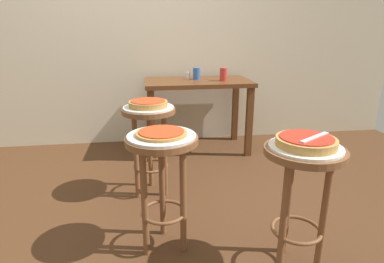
{
  "coord_description": "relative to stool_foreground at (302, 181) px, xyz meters",
  "views": [
    {
      "loc": [
        0.11,
        -1.96,
        1.21
      ],
      "look_at": [
        0.39,
        -0.05,
        0.61
      ],
      "focal_mm": 30.2,
      "sensor_mm": 36.0,
      "label": 1
    }
  ],
  "objects": [
    {
      "name": "ground_plane",
      "position": [
        -0.86,
        0.61,
        -0.5
      ],
      "size": [
        6.0,
        6.0,
        0.0
      ],
      "primitive_type": "plane",
      "color": "#4C2D19"
    },
    {
      "name": "back_wall",
      "position": [
        -0.86,
        2.26,
        1.0
      ],
      "size": [
        6.0,
        0.1,
        3.0
      ],
      "primitive_type": "cube",
      "color": "beige",
      "rests_on": "ground_plane"
    },
    {
      "name": "stool_foreground",
      "position": [
        0.0,
        0.0,
        0.0
      ],
      "size": [
        0.39,
        0.39,
        0.67
      ],
      "color": "brown",
      "rests_on": "ground_plane"
    },
    {
      "name": "serving_plate_foreground",
      "position": [
        0.0,
        0.0,
        0.18
      ],
      "size": [
        0.35,
        0.35,
        0.01
      ],
      "primitive_type": "cylinder",
      "color": "white",
      "rests_on": "stool_foreground"
    },
    {
      "name": "pizza_foreground",
      "position": [
        0.0,
        -0.0,
        0.21
      ],
      "size": [
        0.29,
        0.29,
        0.05
      ],
      "color": "tan",
      "rests_on": "serving_plate_foreground"
    },
    {
      "name": "stool_middle",
      "position": [
        -0.67,
        0.27,
        0.0
      ],
      "size": [
        0.39,
        0.39,
        0.67
      ],
      "color": "brown",
      "rests_on": "ground_plane"
    },
    {
      "name": "serving_plate_middle",
      "position": [
        -0.67,
        0.27,
        0.18
      ],
      "size": [
        0.37,
        0.37,
        0.01
      ],
      "primitive_type": "cylinder",
      "color": "silver",
      "rests_on": "stool_middle"
    },
    {
      "name": "pizza_middle",
      "position": [
        -0.67,
        0.27,
        0.2
      ],
      "size": [
        0.27,
        0.27,
        0.02
      ],
      "color": "#B78442",
      "rests_on": "serving_plate_middle"
    },
    {
      "name": "stool_leftside",
      "position": [
        -0.73,
        0.94,
        0.0
      ],
      "size": [
        0.39,
        0.39,
        0.67
      ],
      "color": "brown",
      "rests_on": "ground_plane"
    },
    {
      "name": "serving_plate_leftside",
      "position": [
        -0.73,
        0.94,
        0.18
      ],
      "size": [
        0.37,
        0.37,
        0.01
      ],
      "primitive_type": "cylinder",
      "color": "silver",
      "rests_on": "stool_leftside"
    },
    {
      "name": "pizza_leftside",
      "position": [
        -0.73,
        0.94,
        0.21
      ],
      "size": [
        0.28,
        0.28,
        0.05
      ],
      "color": "#B78442",
      "rests_on": "serving_plate_leftside"
    },
    {
      "name": "dining_table",
      "position": [
        -0.22,
        1.84,
        0.11
      ],
      "size": [
        1.05,
        0.61,
        0.73
      ],
      "color": "#5B3319",
      "rests_on": "ground_plane"
    },
    {
      "name": "cup_near_edge",
      "position": [
        0.03,
        1.76,
        0.3
      ],
      "size": [
        0.07,
        0.07,
        0.13
      ],
      "primitive_type": "cylinder",
      "color": "red",
      "rests_on": "dining_table"
    },
    {
      "name": "cup_far_edge",
      "position": [
        -0.22,
        1.9,
        0.29
      ],
      "size": [
        0.07,
        0.07,
        0.12
      ],
      "primitive_type": "cylinder",
      "color": "#3360B2",
      "rests_on": "dining_table"
    },
    {
      "name": "condiment_shaker",
      "position": [
        -0.31,
        1.92,
        0.27
      ],
      "size": [
        0.04,
        0.04,
        0.07
      ],
      "primitive_type": "cylinder",
      "color": "white",
      "rests_on": "dining_table"
    },
    {
      "name": "pizza_server_knife",
      "position": [
        0.03,
        -0.02,
        0.23
      ],
      "size": [
        0.2,
        0.14,
        0.01
      ],
      "primitive_type": "cube",
      "rotation": [
        0.0,
        0.0,
        0.56
      ],
      "color": "silver",
      "rests_on": "pizza_foreground"
    }
  ]
}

